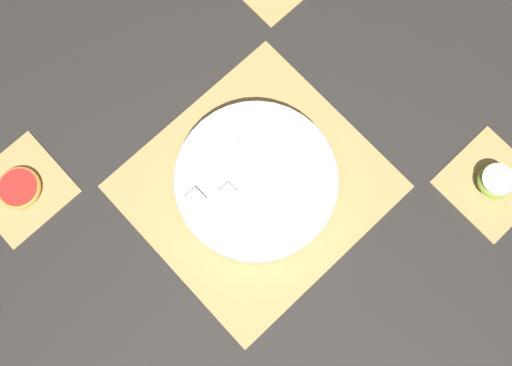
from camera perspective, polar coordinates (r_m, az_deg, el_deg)
name	(u,v)px	position (r m, az deg, el deg)	size (l,w,h in m)	color
ground_plane	(256,187)	(1.14, 0.00, -0.35)	(6.00, 6.00, 0.00)	black
bamboo_mat_center	(256,186)	(1.14, 0.00, -0.32)	(0.44, 0.41, 0.01)	#A8844C
coaster_mat_near_right	(491,184)	(1.22, 21.45, -0.07)	(0.16, 0.16, 0.01)	#A8844C
coaster_mat_far_left	(21,189)	(1.22, -21.49, -0.53)	(0.16, 0.16, 0.01)	#A8844C
fruit_salad_bowl	(256,182)	(1.10, 0.01, 0.12)	(0.30, 0.30, 0.08)	silver
apple_half	(495,181)	(1.20, 21.83, 0.17)	(0.07, 0.07, 0.04)	#7FAD38
grapefruit_slice	(19,188)	(1.21, -21.64, -0.44)	(0.08, 0.08, 0.01)	#B2231E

